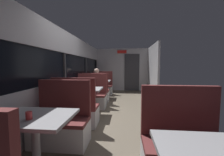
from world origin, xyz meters
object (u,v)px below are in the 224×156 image
(bench_mid_window_facing_end, at_px, (76,111))
(dining_table_near_window, at_px, (35,124))
(dining_table_mid_window, at_px, (85,92))
(bench_front_aisle_facing_entry, at_px, (182,151))
(dining_table_far_window, at_px, (99,83))
(bench_far_window_facing_entry, at_px, (102,88))
(bench_mid_window_facing_entry, at_px, (91,98))
(coffee_cup_primary, at_px, (29,115))
(bench_near_window_facing_entry, at_px, (61,125))
(seated_passenger, at_px, (96,87))
(bench_far_window_facing_end, at_px, (96,93))

(bench_mid_window_facing_end, bearing_deg, dining_table_near_window, -90.00)
(dining_table_near_window, distance_m, bench_mid_window_facing_end, 1.50)
(dining_table_mid_window, distance_m, bench_front_aisle_facing_entry, 2.75)
(dining_table_mid_window, bearing_deg, bench_mid_window_facing_end, -90.00)
(dining_table_far_window, bearing_deg, bench_far_window_facing_entry, 90.00)
(bench_mid_window_facing_entry, bearing_deg, coffee_cup_primary, -89.80)
(bench_near_window_facing_entry, distance_m, seated_passenger, 3.02)
(bench_mid_window_facing_end, height_order, coffee_cup_primary, bench_mid_window_facing_end)
(bench_far_window_facing_entry, bearing_deg, bench_front_aisle_facing_entry, -70.07)
(bench_far_window_facing_end, distance_m, seated_passenger, 0.22)
(dining_table_mid_window, xyz_separation_m, bench_mid_window_facing_entry, (0.00, 0.70, -0.31))
(dining_table_near_window, relative_size, bench_far_window_facing_end, 0.82)
(dining_table_mid_window, distance_m, coffee_cup_primary, 2.29)
(bench_mid_window_facing_end, distance_m, bench_far_window_facing_entry, 3.57)
(bench_far_window_facing_end, bearing_deg, coffee_cup_primary, -89.84)
(bench_mid_window_facing_end, xyz_separation_m, bench_mid_window_facing_entry, (0.00, 1.40, 0.00))
(bench_near_window_facing_entry, relative_size, dining_table_mid_window, 1.22)
(bench_mid_window_facing_end, bearing_deg, dining_table_far_window, 90.00)
(seated_passenger, bearing_deg, bench_front_aisle_facing_entry, -63.63)
(seated_passenger, bearing_deg, bench_mid_window_facing_end, -90.00)
(bench_mid_window_facing_end, bearing_deg, bench_mid_window_facing_entry, 90.00)
(dining_table_far_window, bearing_deg, dining_table_mid_window, -90.00)
(bench_far_window_facing_end, height_order, seated_passenger, seated_passenger)
(bench_near_window_facing_entry, relative_size, seated_passenger, 0.87)
(bench_near_window_facing_entry, bearing_deg, bench_mid_window_facing_entry, 90.00)
(bench_near_window_facing_entry, relative_size, coffee_cup_primary, 12.22)
(bench_near_window_facing_entry, xyz_separation_m, dining_table_mid_window, (0.00, 1.47, 0.31))
(bench_near_window_facing_entry, height_order, bench_mid_window_facing_entry, same)
(dining_table_far_window, distance_m, bench_front_aisle_facing_entry, 4.61)
(seated_passenger, bearing_deg, bench_far_window_facing_end, -90.00)
(bench_near_window_facing_entry, height_order, bench_far_window_facing_entry, same)
(dining_table_mid_window, distance_m, bench_far_window_facing_end, 1.50)
(bench_mid_window_facing_entry, relative_size, seated_passenger, 0.87)
(seated_passenger, bearing_deg, dining_table_far_window, 90.00)
(dining_table_mid_window, xyz_separation_m, bench_far_window_facing_end, (0.00, 1.47, -0.31))
(bench_mid_window_facing_entry, xyz_separation_m, seated_passenger, (0.00, 0.84, 0.21))
(dining_table_mid_window, bearing_deg, dining_table_far_window, 90.00)
(bench_mid_window_facing_entry, height_order, seated_passenger, seated_passenger)
(bench_front_aisle_facing_entry, xyz_separation_m, seated_passenger, (-1.79, 3.61, 0.21))
(bench_mid_window_facing_end, bearing_deg, coffee_cup_primary, -89.62)
(dining_table_near_window, xyz_separation_m, bench_front_aisle_facing_entry, (1.79, 0.10, -0.31))
(dining_table_near_window, bearing_deg, bench_far_window_facing_end, 90.00)
(dining_table_near_window, relative_size, bench_far_window_facing_entry, 0.82)
(bench_mid_window_facing_end, relative_size, bench_mid_window_facing_entry, 1.00)
(bench_far_window_facing_entry, bearing_deg, bench_far_window_facing_end, -90.00)
(bench_near_window_facing_entry, distance_m, dining_table_mid_window, 1.50)
(dining_table_far_window, distance_m, bench_far_window_facing_entry, 0.77)
(bench_far_window_facing_end, distance_m, coffee_cup_primary, 3.78)
(bench_mid_window_facing_end, relative_size, bench_far_window_facing_entry, 1.00)
(bench_far_window_facing_end, bearing_deg, dining_table_far_window, 90.00)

